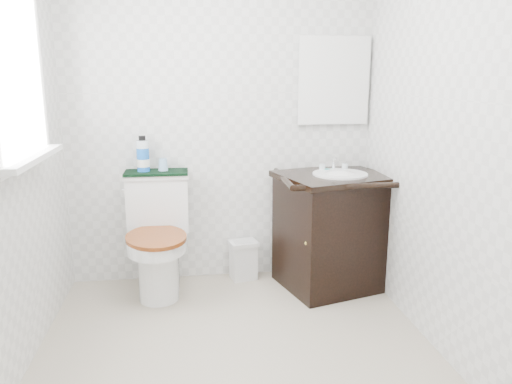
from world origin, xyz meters
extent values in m
plane|color=#AFA18D|center=(0.00, 0.00, 0.00)|extent=(2.40, 2.40, 0.00)
plane|color=silver|center=(0.00, 1.20, 1.20)|extent=(2.40, 0.00, 2.40)
plane|color=silver|center=(0.00, -1.20, 1.20)|extent=(2.40, 0.00, 2.40)
plane|color=silver|center=(1.10, 0.00, 1.20)|extent=(0.00, 2.40, 2.40)
cube|color=white|center=(-1.07, 0.25, 1.55)|extent=(0.02, 0.70, 0.90)
cube|color=silver|center=(0.82, 1.18, 1.45)|extent=(0.50, 0.02, 0.60)
cylinder|color=white|center=(-0.46, 0.82, 0.20)|extent=(0.26, 0.26, 0.41)
cube|color=white|center=(-0.46, 1.07, 0.20)|extent=(0.26, 0.28, 0.41)
cube|color=white|center=(-0.46, 1.09, 0.60)|extent=(0.43, 0.18, 0.39)
cube|color=white|center=(-0.46, 1.09, 0.81)|extent=(0.45, 0.20, 0.03)
cylinder|color=white|center=(-0.46, 0.78, 0.41)|extent=(0.39, 0.39, 0.08)
cylinder|color=maroon|center=(-0.46, 0.78, 0.46)|extent=(0.46, 0.46, 0.03)
cube|color=black|center=(0.77, 0.90, 0.39)|extent=(0.81, 0.74, 0.78)
cube|color=black|center=(0.77, 0.90, 0.80)|extent=(0.86, 0.79, 0.04)
cylinder|color=white|center=(0.80, 0.87, 0.83)|extent=(0.38, 0.38, 0.01)
ellipsoid|color=white|center=(0.80, 0.87, 0.77)|extent=(0.32, 0.32, 0.16)
cylinder|color=silver|center=(0.80, 1.03, 0.87)|extent=(0.02, 0.02, 0.10)
cube|color=silver|center=(0.15, 1.10, 0.13)|extent=(0.21, 0.18, 0.26)
cube|color=silver|center=(0.15, 1.10, 0.28)|extent=(0.23, 0.20, 0.03)
cube|color=black|center=(-0.46, 1.09, 0.83)|extent=(0.44, 0.22, 0.02)
cylinder|color=blue|center=(-0.55, 1.10, 0.92)|extent=(0.09, 0.09, 0.16)
cylinder|color=silver|center=(-0.55, 1.10, 1.03)|extent=(0.09, 0.09, 0.05)
cylinder|color=black|center=(-0.55, 1.10, 1.07)|extent=(0.05, 0.05, 0.03)
cone|color=#7EA8CF|center=(-0.41, 1.10, 0.88)|extent=(0.07, 0.07, 0.09)
ellipsoid|color=#197A77|center=(0.74, 1.03, 0.83)|extent=(0.07, 0.05, 0.02)
camera|label=1|loc=(-0.24, -2.38, 1.49)|focal=35.00mm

